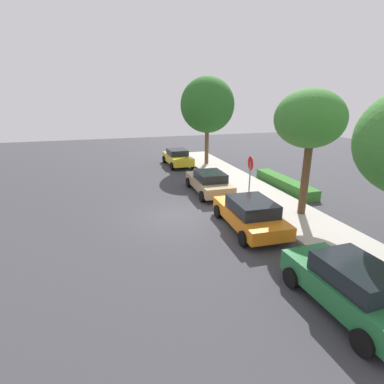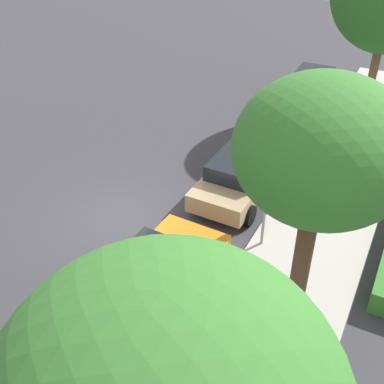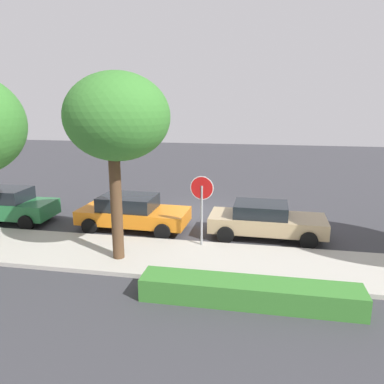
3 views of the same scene
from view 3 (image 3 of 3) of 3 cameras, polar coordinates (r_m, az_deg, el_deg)
name	(u,v)px [view 3 (image 3 of 3)]	position (r m, az deg, el deg)	size (l,w,h in m)	color
ground_plane	(200,214)	(17.76, 1.22, -3.34)	(60.00, 60.00, 0.00)	#38383D
sidewalk_curb	(174,258)	(12.78, -2.75, -10.01)	(32.00, 3.03, 0.14)	#B2ADA3
stop_sign	(202,199)	(13.16, 1.50, -1.04)	(0.84, 0.11, 2.67)	gray
parked_car_tan	(265,220)	(14.83, 11.13, -4.22)	(4.46, 2.06, 1.38)	tan
parked_car_orange	(132,212)	(15.72, -9.09, -3.01)	(4.55, 2.24, 1.42)	orange
parked_car_green	(7,205)	(18.27, -26.32, -1.78)	(4.04, 2.01, 1.52)	#236B38
street_tree_mid_block	(117,118)	(11.79, -11.31, 10.96)	(3.23, 3.23, 6.10)	#513823
front_yard_hedge	(249,292)	(10.28, 8.70, -14.90)	(5.79, 0.94, 0.62)	#387A2D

